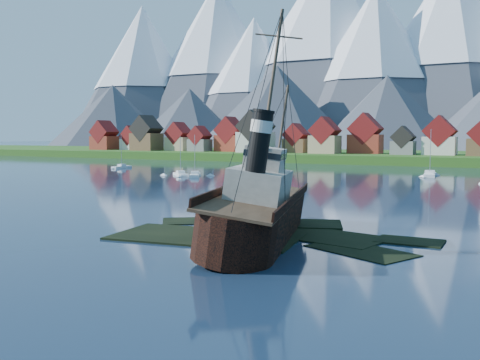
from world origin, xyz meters
The scene contains 10 objects.
ground centered at (0.00, 0.00, 0.00)m, with size 1400.00×1400.00×0.00m, color #172840.
shoal centered at (1.78, 2.15, -0.35)m, with size 31.71×21.24×1.14m.
shore_bank centered at (0.00, 170.00, 0.00)m, with size 600.00×80.00×3.20m, color #1A4D16.
seawall centered at (0.00, 132.00, 0.00)m, with size 600.00×2.50×2.00m, color #3F3D38.
town centered at (-33.12, 152.18, 8.99)m, with size 250.96×16.69×17.30m.
tugboat_wreck centered at (1.93, 0.16, 2.78)m, with size 6.46×27.83×22.05m.
sailboat_a centered at (-45.86, 62.84, 0.23)m, with size 6.09×8.57×10.52m.
sailboat_b centered at (-82.99, 79.76, 0.25)m, with size 1.86×7.34×10.63m.
sailboat_c centered at (-50.25, 63.15, 0.23)m, with size 7.21×6.66×10.13m.
sailboat_e centered at (4.32, 89.61, 0.26)m, with size 3.70×10.50×11.92m.
Camera 1 is at (23.99, -45.81, 9.92)m, focal length 40.00 mm.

